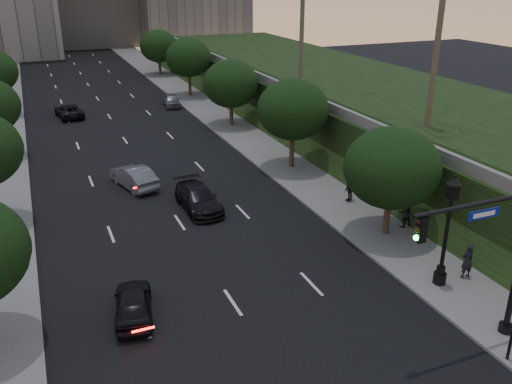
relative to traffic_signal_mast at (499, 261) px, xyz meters
name	(u,v)px	position (x,y,z in m)	size (l,w,h in m)	color
ground	(280,374)	(-8.42, 1.43, -3.67)	(160.00, 160.00, 0.00)	black
road_surface	(129,147)	(-8.42, 31.43, -3.66)	(16.00, 140.00, 0.02)	black
sidewalk_right	(242,133)	(1.83, 31.43, -3.60)	(4.50, 140.00, 0.15)	slate
embankment	(366,105)	(13.58, 29.43, -1.67)	(18.00, 90.00, 4.00)	black
parapet_wall	(285,88)	(5.08, 29.43, 0.68)	(0.35, 90.00, 0.70)	slate
tree_right_a	(392,168)	(1.88, 9.43, 0.35)	(5.20, 5.20, 6.24)	#38281C
tree_right_b	(293,109)	(1.88, 21.43, 0.84)	(5.20, 5.20, 6.74)	#38281C
tree_right_c	(231,84)	(1.88, 34.43, 0.35)	(5.20, 5.20, 6.24)	#38281C
tree_right_d	(189,57)	(1.88, 48.43, 0.84)	(5.20, 5.20, 6.74)	#38281C
tree_right_e	(159,46)	(1.88, 63.43, 0.35)	(5.20, 5.20, 6.24)	#38281C
traffic_signal_mast	(499,261)	(0.00, 0.00, 0.00)	(5.68, 0.56, 7.00)	black
street_lamp	(446,236)	(1.09, 4.01, -1.04)	(0.64, 0.64, 5.62)	black
sedan_near_left	(133,303)	(-12.70, 7.11, -3.01)	(1.57, 3.91, 1.33)	black
sedan_mid_left	(134,177)	(-9.76, 22.21, -2.92)	(1.60, 4.59, 1.51)	slate
sedan_far_left	(69,111)	(-12.15, 43.70, -3.01)	(2.20, 4.77, 1.33)	black
sedan_near_right	(198,198)	(-6.79, 16.92, -2.95)	(2.03, 4.99, 1.45)	black
sedan_far_right	(171,100)	(-1.42, 44.33, -2.98)	(1.63, 4.04, 1.38)	slate
pedestrian_a	(467,261)	(2.62, 3.98, -2.63)	(0.65, 0.42, 1.78)	black
pedestrian_b	(405,212)	(3.28, 9.69, -2.59)	(0.90, 0.70, 1.86)	black
pedestrian_c	(350,188)	(2.43, 14.12, -2.65)	(1.02, 0.42, 1.74)	black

